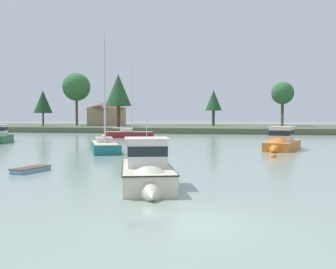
# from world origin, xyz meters

# --- Properties ---
(ground_plane) EXTENTS (507.56, 507.56, 0.00)m
(ground_plane) POSITION_xyz_m (0.00, 0.00, 0.00)
(ground_plane) COLOR gray
(far_shore_bank) EXTENTS (228.40, 43.41, 1.12)m
(far_shore_bank) POSITION_xyz_m (0.00, 86.24, 0.56)
(far_shore_bank) COLOR #4C563D
(far_shore_bank) RESTS_ON ground
(sailboat_teal) EXTENTS (5.63, 8.44, 11.97)m
(sailboat_teal) POSITION_xyz_m (-12.14, 24.11, 0.25)
(sailboat_teal) COLOR #196B70
(sailboat_teal) RESTS_ON ground
(dinghy_skyblue) EXTENTS (1.58, 2.80, 0.42)m
(dinghy_skyblue) POSITION_xyz_m (-11.52, 9.68, 0.11)
(dinghy_skyblue) COLOR #669ECC
(dinghy_skyblue) RESTS_ON ground
(sailboat_maroon) EXTENTS (8.39, 3.74, 11.82)m
(sailboat_maroon) POSITION_xyz_m (-17.35, 48.76, 0.25)
(sailboat_maroon) COLOR maroon
(sailboat_maroon) RESTS_ON ground
(cruiser_cream) EXTENTS (4.46, 7.99, 4.30)m
(cruiser_cream) POSITION_xyz_m (-3.09, 5.90, 0.52)
(cruiser_cream) COLOR beige
(cruiser_cream) RESTS_ON ground
(cruiser_orange) EXTENTS (4.68, 8.91, 4.65)m
(cruiser_orange) POSITION_xyz_m (4.93, 29.40, 0.58)
(cruiser_orange) COLOR orange
(cruiser_orange) RESTS_ON ground
(mooring_buoy_orange) EXTENTS (0.51, 0.51, 0.56)m
(mooring_buoy_orange) POSITION_xyz_m (3.75, 21.60, 0.09)
(mooring_buoy_orange) COLOR orange
(mooring_buoy_orange) RESTS_ON ground
(shore_tree_center_left) EXTENTS (4.25, 4.25, 9.03)m
(shore_tree_center_left) POSITION_xyz_m (-7.10, 88.25, 7.45)
(shore_tree_center_left) COLOR brown
(shore_tree_center_left) RESTS_ON far_shore_bank
(shore_tree_inland_c) EXTENTS (4.58, 4.58, 8.79)m
(shore_tree_inland_c) POSITION_xyz_m (-48.35, 77.56, 7.09)
(shore_tree_inland_c) COLOR brown
(shore_tree_inland_c) RESTS_ON far_shore_bank
(shore_tree_center_right) EXTENTS (5.79, 5.79, 11.81)m
(shore_tree_center_right) POSITION_xyz_m (-26.99, 72.34, 9.32)
(shore_tree_center_right) COLOR brown
(shore_tree_center_right) RESTS_ON far_shore_bank
(shore_tree_inland_a) EXTENTS (5.43, 5.43, 10.71)m
(shore_tree_inland_a) POSITION_xyz_m (9.63, 86.85, 9.04)
(shore_tree_inland_a) COLOR brown
(shore_tree_inland_a) RESTS_ON far_shore_bank
(shore_tree_center) EXTENTS (7.09, 7.09, 13.41)m
(shore_tree_center) POSITION_xyz_m (-41.55, 82.26, 10.94)
(shore_tree_center) COLOR brown
(shore_tree_center) RESTS_ON far_shore_bank
(cottage_near_water) EXTENTS (8.78, 7.97, 6.14)m
(cottage_near_water) POSITION_xyz_m (-34.93, 86.33, 4.29)
(cottage_near_water) COLOR tan
(cottage_near_water) RESTS_ON far_shore_bank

